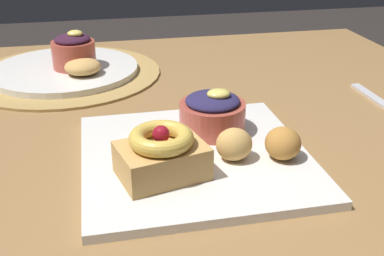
# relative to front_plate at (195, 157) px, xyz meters

# --- Properties ---
(dining_table) EXTENTS (1.23, 0.90, 0.73)m
(dining_table) POSITION_rel_front_plate_xyz_m (-0.05, 0.19, -0.11)
(dining_table) COLOR olive
(dining_table) RESTS_ON ground_plane
(woven_placemat) EXTENTS (0.38, 0.38, 0.00)m
(woven_placemat) POSITION_rel_front_plate_xyz_m (-0.18, 0.40, -0.00)
(woven_placemat) COLOR #AD894C
(woven_placemat) RESTS_ON dining_table
(front_plate) EXTENTS (0.30, 0.30, 0.01)m
(front_plate) POSITION_rel_front_plate_xyz_m (0.00, 0.00, 0.00)
(front_plate) COLOR white
(front_plate) RESTS_ON dining_table
(cake_slice) EXTENTS (0.12, 0.10, 0.07)m
(cake_slice) POSITION_rel_front_plate_xyz_m (-0.05, -0.05, 0.04)
(cake_slice) COLOR tan
(cake_slice) RESTS_ON front_plate
(berry_ramekin) EXTENTS (0.10, 0.10, 0.07)m
(berry_ramekin) POSITION_rel_front_plate_xyz_m (0.04, 0.06, 0.03)
(berry_ramekin) COLOR #B24C3D
(berry_ramekin) RESTS_ON front_plate
(fritter_front) EXTENTS (0.05, 0.04, 0.04)m
(fritter_front) POSITION_rel_front_plate_xyz_m (0.05, -0.03, 0.03)
(fritter_front) COLOR tan
(fritter_front) RESTS_ON front_plate
(fritter_middle) EXTENTS (0.05, 0.05, 0.04)m
(fritter_middle) POSITION_rel_front_plate_xyz_m (0.11, -0.04, 0.03)
(fritter_middle) COLOR #BC7F38
(fritter_middle) RESTS_ON front_plate
(back_plate) EXTENTS (0.29, 0.29, 0.01)m
(back_plate) POSITION_rel_front_plate_xyz_m (-0.18, 0.40, 0.01)
(back_plate) COLOR white
(back_plate) RESTS_ON woven_placemat
(back_ramekin) EXTENTS (0.09, 0.09, 0.08)m
(back_ramekin) POSITION_rel_front_plate_xyz_m (-0.16, 0.39, 0.04)
(back_ramekin) COLOR #B24C3D
(back_ramekin) RESTS_ON back_plate
(back_pastry) EXTENTS (0.07, 0.07, 0.03)m
(back_pastry) POSITION_rel_front_plate_xyz_m (-0.15, 0.35, 0.03)
(back_pastry) COLOR tan
(back_pastry) RESTS_ON back_plate
(knife) EXTENTS (0.02, 0.19, 0.00)m
(knife) POSITION_rel_front_plate_xyz_m (0.36, 0.13, -0.00)
(knife) COLOR silver
(knife) RESTS_ON dining_table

